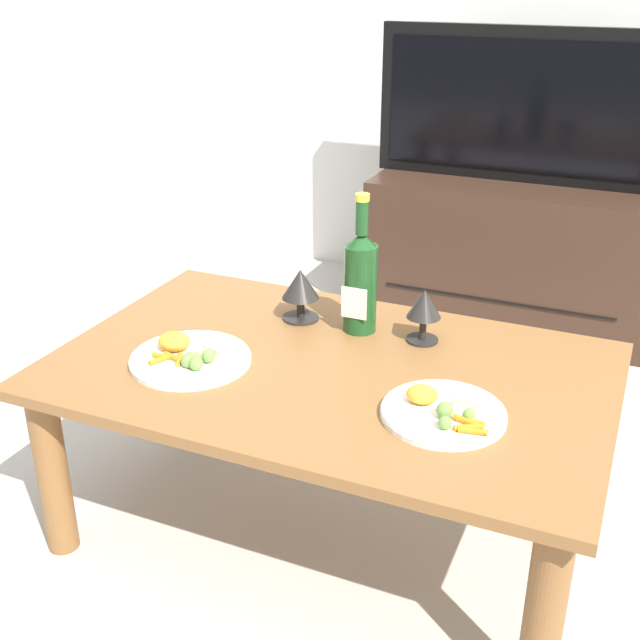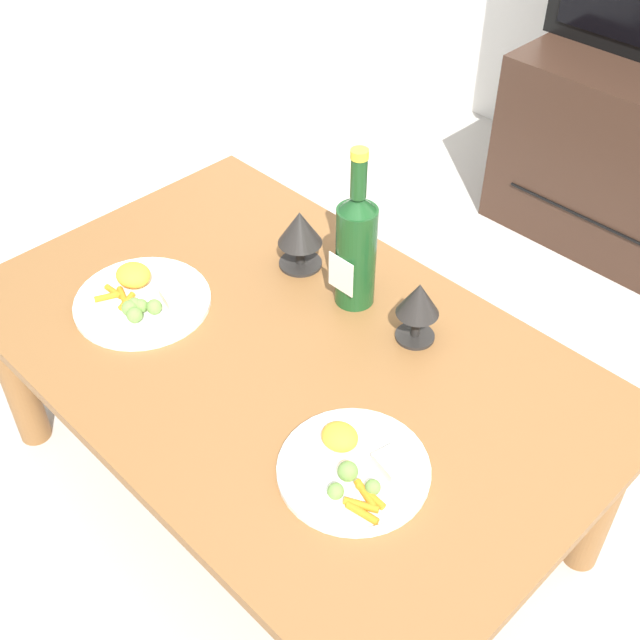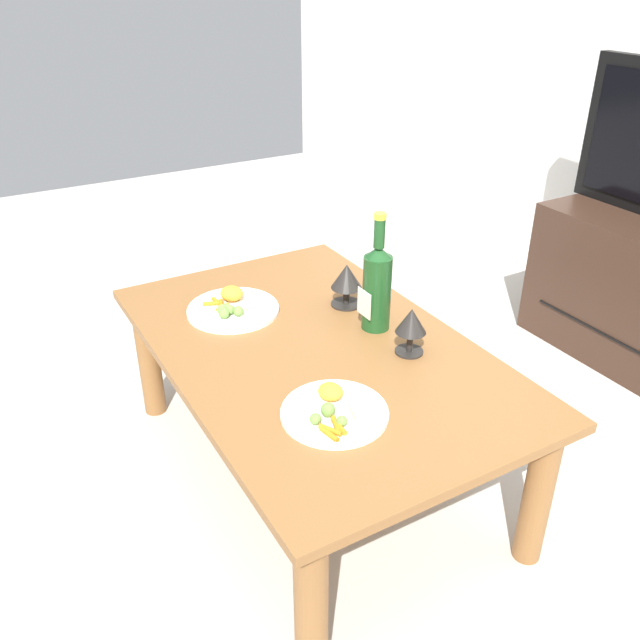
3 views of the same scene
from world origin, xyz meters
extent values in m
plane|color=#B7B2A8|center=(0.00, 0.00, 0.00)|extent=(6.40, 6.40, 0.00)
cube|color=brown|center=(0.00, 0.00, 0.42)|extent=(1.20, 0.76, 0.03)
cylinder|color=brown|center=(-0.54, -0.31, 0.21)|extent=(0.07, 0.07, 0.41)
cylinder|color=brown|center=(0.54, -0.31, 0.21)|extent=(0.07, 0.07, 0.41)
cylinder|color=brown|center=(-0.54, 0.31, 0.21)|extent=(0.07, 0.07, 0.41)
cylinder|color=brown|center=(0.54, 0.31, 0.21)|extent=(0.07, 0.07, 0.41)
cube|color=#382319|center=(0.14, 1.41, 0.26)|extent=(1.00, 0.49, 0.53)
cube|color=black|center=(0.14, 1.16, 0.16)|extent=(0.80, 0.01, 0.01)
cube|color=black|center=(0.14, 1.41, 0.78)|extent=(1.05, 0.04, 0.52)
cube|color=black|center=(0.14, 1.38, 0.78)|extent=(0.96, 0.01, 0.44)
cylinder|color=#19471E|center=(-0.01, 0.20, 0.54)|extent=(0.08, 0.08, 0.21)
cone|color=#19471E|center=(-0.01, 0.20, 0.66)|extent=(0.08, 0.08, 0.04)
cylinder|color=#19471E|center=(-0.01, 0.20, 0.71)|extent=(0.03, 0.03, 0.08)
cylinder|color=yellow|center=(-0.01, 0.20, 0.76)|extent=(0.03, 0.03, 0.02)
cube|color=silver|center=(-0.01, 0.16, 0.52)|extent=(0.06, 0.00, 0.08)
cylinder|color=black|center=(-0.16, 0.20, 0.44)|extent=(0.09, 0.09, 0.01)
cylinder|color=black|center=(-0.16, 0.20, 0.47)|extent=(0.02, 0.02, 0.05)
cone|color=black|center=(-0.16, 0.20, 0.53)|extent=(0.09, 0.09, 0.07)
cylinder|color=black|center=(0.15, 0.20, 0.44)|extent=(0.07, 0.07, 0.01)
cylinder|color=black|center=(0.15, 0.20, 0.47)|extent=(0.02, 0.02, 0.05)
cone|color=black|center=(0.15, 0.20, 0.53)|extent=(0.08, 0.08, 0.07)
cylinder|color=white|center=(-0.28, -0.11, 0.44)|extent=(0.27, 0.27, 0.01)
torus|color=white|center=(-0.28, -0.11, 0.45)|extent=(0.26, 0.26, 0.01)
ellipsoid|color=orange|center=(-0.34, -0.09, 0.47)|extent=(0.07, 0.07, 0.04)
cube|color=beige|center=(-0.24, -0.06, 0.46)|extent=(0.07, 0.06, 0.02)
cylinder|color=orange|center=(-0.30, -0.14, 0.45)|extent=(0.03, 0.05, 0.01)
cylinder|color=orange|center=(-0.32, -0.13, 0.45)|extent=(0.05, 0.03, 0.01)
cylinder|color=orange|center=(-0.34, -0.14, 0.45)|extent=(0.05, 0.02, 0.01)
cylinder|color=orange|center=(-0.33, -0.16, 0.45)|extent=(0.03, 0.05, 0.01)
sphere|color=olive|center=(-0.26, -0.15, 0.46)|extent=(0.03, 0.03, 0.03)
sphere|color=olive|center=(-0.24, -0.11, 0.46)|extent=(0.03, 0.03, 0.03)
sphere|color=olive|center=(-0.24, -0.16, 0.46)|extent=(0.03, 0.03, 0.03)
sphere|color=olive|center=(-0.27, -0.14, 0.46)|extent=(0.03, 0.03, 0.03)
sphere|color=olive|center=(-0.26, -0.13, 0.46)|extent=(0.03, 0.03, 0.03)
cylinder|color=white|center=(0.28, -0.11, 0.44)|extent=(0.24, 0.24, 0.01)
torus|color=white|center=(0.28, -0.11, 0.45)|extent=(0.24, 0.24, 0.01)
ellipsoid|color=orange|center=(0.24, -0.09, 0.46)|extent=(0.06, 0.06, 0.03)
cube|color=beige|center=(0.33, -0.07, 0.46)|extent=(0.06, 0.05, 0.02)
cylinder|color=orange|center=(0.36, -0.17, 0.45)|extent=(0.06, 0.02, 0.01)
cylinder|color=orange|center=(0.35, -0.16, 0.45)|extent=(0.05, 0.04, 0.01)
cylinder|color=orange|center=(0.34, -0.14, 0.45)|extent=(0.05, 0.01, 0.01)
cylinder|color=orange|center=(0.34, -0.14, 0.45)|extent=(0.06, 0.03, 0.01)
sphere|color=olive|center=(0.30, -0.17, 0.46)|extent=(0.03, 0.03, 0.03)
sphere|color=olive|center=(0.34, -0.12, 0.46)|extent=(0.02, 0.02, 0.02)
sphere|color=olive|center=(0.29, -0.13, 0.46)|extent=(0.03, 0.03, 0.03)
camera|label=1|loc=(0.60, -1.42, 1.24)|focal=44.64mm
camera|label=2|loc=(0.81, -0.70, 1.47)|focal=45.35mm
camera|label=3|loc=(1.32, -0.74, 1.34)|focal=37.43mm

